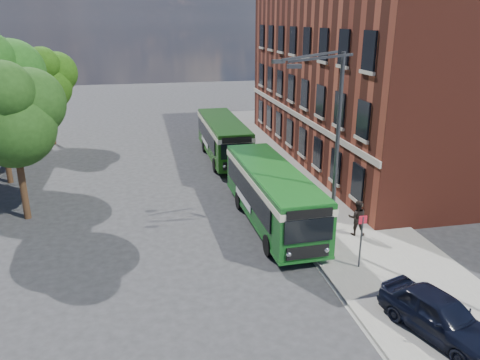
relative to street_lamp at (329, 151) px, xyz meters
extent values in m
plane|color=#29292B|center=(-4.84, 2.00, -4.79)|extent=(120.00, 120.00, 0.00)
cube|color=gray|center=(2.16, 10.00, -4.72)|extent=(6.00, 48.00, 0.15)
cube|color=beige|center=(-0.89, 10.00, -4.79)|extent=(0.12, 48.00, 0.01)
cube|color=maroon|center=(9.16, 14.00, 1.21)|extent=(12.00, 26.00, 12.00)
cube|color=beige|center=(3.12, 14.00, -1.19)|extent=(0.12, 26.00, 0.35)
cylinder|color=#393B3E|center=(0.36, 0.00, -4.64)|extent=(0.44, 0.44, 0.30)
cylinder|color=#393B3E|center=(0.36, 0.00, -0.29)|extent=(0.18, 0.18, 9.00)
cube|color=#393B3E|center=(-0.87, -0.60, 4.01)|extent=(2.58, 0.46, 0.37)
cube|color=#393B3E|center=(-0.87, 0.60, 4.01)|extent=(2.58, 0.46, 0.37)
cube|color=#393B3E|center=(-2.11, -1.08, 3.76)|extent=(0.55, 0.22, 0.16)
cube|color=#393B3E|center=(-2.11, 1.08, 3.76)|extent=(0.55, 0.22, 0.16)
cylinder|color=#393B3E|center=(0.76, -2.20, -3.54)|extent=(0.08, 0.08, 2.50)
cube|color=red|center=(0.76, -2.20, -2.44)|extent=(0.35, 0.04, 0.35)
cube|color=#14551A|center=(-1.64, 3.27, -3.02)|extent=(2.80, 10.40, 2.45)
cube|color=#14551A|center=(-1.64, 3.27, -4.29)|extent=(2.84, 10.44, 0.14)
cube|color=black|center=(-2.93, 3.54, -2.89)|extent=(0.33, 8.53, 1.10)
cube|color=black|center=(-0.37, 3.61, -2.89)|extent=(0.33, 8.53, 1.10)
cube|color=#EBE5C1|center=(-1.64, 3.27, -2.19)|extent=(2.86, 10.46, 0.32)
cube|color=#14551A|center=(-1.64, 3.27, -1.83)|extent=(2.70, 10.30, 0.12)
cube|color=black|center=(-1.49, -1.92, -2.84)|extent=(2.15, 0.14, 1.05)
cube|color=black|center=(-1.49, -1.93, -2.09)|extent=(2.00, 0.14, 0.38)
cube|color=black|center=(-1.49, -1.93, -3.84)|extent=(1.90, 0.14, 0.55)
sphere|color=silver|center=(-2.34, -1.93, -3.84)|extent=(0.26, 0.26, 0.26)
sphere|color=silver|center=(-0.64, -1.88, -3.84)|extent=(0.26, 0.26, 0.26)
cube|color=black|center=(-1.79, 8.47, -2.79)|extent=(2.00, 0.14, 0.90)
cube|color=white|center=(-2.96, 4.24, -3.64)|extent=(0.13, 3.20, 0.45)
cylinder|color=black|center=(-2.71, -0.12, -4.29)|extent=(0.31, 1.01, 1.00)
cylinder|color=black|center=(-0.37, -0.06, -4.29)|extent=(0.31, 1.01, 1.00)
cylinder|color=black|center=(-2.88, 5.60, -4.29)|extent=(0.31, 1.01, 1.00)
cylinder|color=black|center=(-0.54, 5.67, -4.29)|extent=(0.31, 1.01, 1.00)
cube|color=#1D5413|center=(-2.00, 15.82, -3.02)|extent=(2.57, 10.12, 2.45)
cube|color=#1D5413|center=(-2.00, 15.82, -4.29)|extent=(2.61, 10.16, 0.14)
cube|color=black|center=(-3.29, 16.11, -2.89)|extent=(0.14, 8.30, 1.10)
cube|color=black|center=(-0.73, 16.13, -2.89)|extent=(0.14, 8.30, 1.10)
cube|color=#F1E7C6|center=(-2.00, 15.82, -2.19)|extent=(2.63, 10.18, 0.32)
cube|color=#1D5413|center=(-2.00, 15.82, -1.83)|extent=(2.47, 10.02, 0.12)
cube|color=black|center=(-1.97, 10.74, -2.84)|extent=(2.15, 0.10, 1.05)
cube|color=black|center=(-1.97, 10.73, -2.09)|extent=(2.00, 0.09, 0.38)
cube|color=black|center=(-1.97, 10.73, -3.84)|extent=(1.90, 0.09, 0.55)
sphere|color=silver|center=(-2.82, 10.74, -3.84)|extent=(0.26, 0.26, 0.26)
sphere|color=silver|center=(-1.12, 10.75, -3.84)|extent=(0.26, 0.26, 0.26)
cube|color=black|center=(-2.04, 20.90, -2.79)|extent=(2.00, 0.09, 0.90)
cube|color=white|center=(-3.30, 16.81, -3.64)|extent=(0.06, 3.20, 0.45)
cylinder|color=black|center=(-3.15, 12.56, -4.29)|extent=(0.29, 1.00, 1.00)
cylinder|color=black|center=(-0.81, 12.58, -4.29)|extent=(0.29, 1.00, 1.00)
cylinder|color=black|center=(-3.19, 18.06, -4.29)|extent=(0.29, 1.00, 1.00)
cylinder|color=black|center=(-0.85, 18.08, -4.29)|extent=(0.29, 1.00, 1.00)
imported|color=black|center=(1.37, -6.94, -3.90)|extent=(2.97, 4.66, 1.48)
imported|color=black|center=(-0.24, -0.88, -3.70)|extent=(0.77, 0.60, 1.88)
imported|color=black|center=(2.02, 0.79, -3.74)|extent=(1.06, 0.94, 1.80)
cylinder|color=#372514|center=(-14.42, 6.63, -2.98)|extent=(0.36, 0.36, 3.61)
sphere|color=#1C3E13|center=(-14.42, 6.63, 0.30)|extent=(4.27, 4.27, 4.27)
sphere|color=#1C3E13|center=(-13.60, 7.29, 1.37)|extent=(3.61, 3.61, 3.61)
sphere|color=#1C3E13|center=(-14.42, 5.81, 2.19)|extent=(2.96, 2.96, 2.96)
cylinder|color=#372514|center=(-16.80, 13.11, -2.71)|extent=(0.36, 0.36, 4.15)
sphere|color=#1C4C15|center=(-15.85, 13.86, 2.29)|extent=(4.15, 4.15, 4.15)
cylinder|color=#372514|center=(-15.61, 23.17, -3.04)|extent=(0.36, 0.36, 3.50)
sphere|color=#20480D|center=(-15.61, 23.17, 0.14)|extent=(4.14, 4.14, 4.14)
sphere|color=#20480D|center=(-14.82, 23.81, 1.18)|extent=(3.50, 3.50, 3.50)
sphere|color=#20480D|center=(-16.33, 22.61, 0.78)|extent=(3.18, 3.18, 3.18)
sphere|color=#20480D|center=(-15.61, 22.37, 1.97)|extent=(2.86, 2.86, 2.86)
camera|label=1|loc=(-7.91, -18.60, 5.49)|focal=35.00mm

